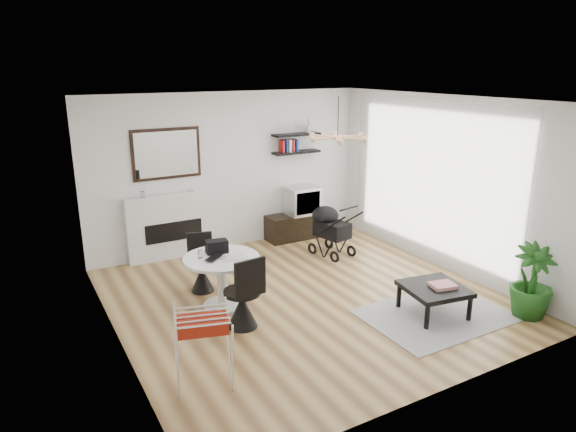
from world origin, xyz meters
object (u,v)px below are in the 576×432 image
fireplace (172,218)px  crt_tv (301,200)px  tv_console (299,226)px  potted_plant (532,281)px  drying_rack (204,350)px  stroller (330,232)px  dining_table (222,275)px  coffee_table (434,290)px

fireplace → crt_tv: fireplace is taller
tv_console → potted_plant: size_ratio=1.29×
fireplace → tv_console: bearing=-3.7°
drying_rack → fireplace: bearing=93.7°
fireplace → potted_plant: bearing=-52.3°
tv_console → stroller: size_ratio=1.35×
tv_console → potted_plant: bearing=-76.7°
fireplace → potted_plant: fireplace is taller
stroller → potted_plant: size_ratio=0.96×
tv_console → dining_table: (-2.36, -2.01, 0.25)m
tv_console → crt_tv: bearing=-3.5°
dining_table → stroller: bearing=22.8°
potted_plant → dining_table: bearing=147.3°
dining_table → potted_plant: size_ratio=1.03×
crt_tv → dining_table: 3.15m
drying_rack → coffee_table: drying_rack is taller
potted_plant → drying_rack: bearing=172.2°
fireplace → crt_tv: size_ratio=3.71×
crt_tv → stroller: bearing=-91.9°
stroller → coffee_table: size_ratio=1.09×
stroller → potted_plant: 3.29m
dining_table → tv_console: bearing=40.4°
fireplace → stroller: bearing=-26.1°
drying_rack → stroller: (3.22, 2.57, -0.04)m
fireplace → crt_tv: bearing=-3.7°
tv_console → potted_plant: (0.98, -4.15, 0.25)m
fireplace → drying_rack: fireplace is taller
stroller → crt_tv: bearing=76.1°
crt_tv → dining_table: size_ratio=0.59×
drying_rack → stroller: size_ratio=0.90×
crt_tv → coffee_table: crt_tv is taller
tv_console → dining_table: dining_table is taller
crt_tv → stroller: crt_tv is taller
drying_rack → potted_plant: size_ratio=0.86×
drying_rack → potted_plant: (4.18, -0.57, 0.05)m
tv_console → coffee_table: (-0.06, -3.52, 0.12)m
crt_tv → potted_plant: bearing=-77.4°
dining_table → drying_rack: size_ratio=1.20×
stroller → tv_console: bearing=79.1°
dining_table → stroller: size_ratio=1.08×
potted_plant → tv_console: bearing=103.3°
stroller → coffee_table: stroller is taller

